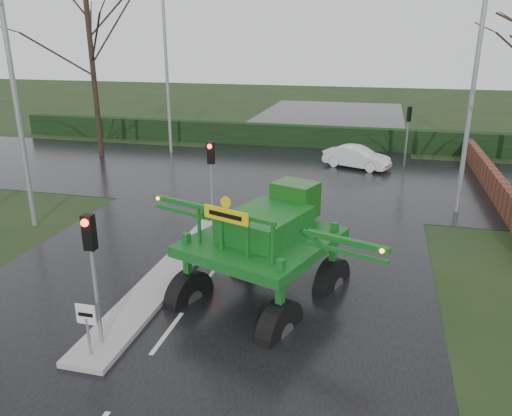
% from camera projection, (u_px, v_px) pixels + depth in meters
% --- Properties ---
extents(ground, '(140.00, 140.00, 0.00)m').
position_uv_depth(ground, '(168.00, 333.00, 13.01)').
color(ground, black).
rests_on(ground, ground).
extents(road_main, '(14.00, 80.00, 0.02)m').
position_uv_depth(road_main, '(259.00, 211.00, 22.18)').
color(road_main, black).
rests_on(road_main, ground).
extents(road_cross, '(80.00, 12.00, 0.02)m').
position_uv_depth(road_cross, '(285.00, 176.00, 27.68)').
color(road_cross, black).
rests_on(road_cross, ground).
extents(median_island, '(1.20, 10.00, 0.16)m').
position_uv_depth(median_island, '(168.00, 275.00, 16.04)').
color(median_island, gray).
rests_on(median_island, ground).
extents(hedge_row, '(44.00, 0.90, 1.50)m').
position_uv_depth(hedge_row, '(307.00, 136.00, 34.78)').
color(hedge_row, black).
rests_on(hedge_row, ground).
extents(brick_wall, '(0.40, 20.00, 1.20)m').
position_uv_depth(brick_wall, '(490.00, 178.00, 25.07)').
color(brick_wall, '#592D1E').
rests_on(brick_wall, ground).
extents(keep_left_sign, '(0.50, 0.07, 1.35)m').
position_uv_depth(keep_left_sign, '(87.00, 322.00, 11.60)').
color(keep_left_sign, gray).
rests_on(keep_left_sign, ground).
extents(traffic_signal_near, '(0.26, 0.33, 3.52)m').
position_uv_depth(traffic_signal_near, '(91.00, 253.00, 11.55)').
color(traffic_signal_near, gray).
rests_on(traffic_signal_near, ground).
extents(traffic_signal_mid, '(0.26, 0.33, 3.52)m').
position_uv_depth(traffic_signal_mid, '(211.00, 166.00, 19.34)').
color(traffic_signal_mid, gray).
rests_on(traffic_signal_mid, ground).
extents(traffic_signal_far, '(0.26, 0.33, 3.52)m').
position_uv_depth(traffic_signal_far, '(408.00, 123.00, 29.02)').
color(traffic_signal_far, gray).
rests_on(traffic_signal_far, ground).
extents(street_light_left_near, '(3.85, 0.30, 10.00)m').
position_uv_depth(street_light_left_near, '(19.00, 75.00, 18.46)').
color(street_light_left_near, gray).
rests_on(street_light_left_near, ground).
extents(street_light_right, '(3.85, 0.30, 10.00)m').
position_uv_depth(street_light_right, '(467.00, 72.00, 20.18)').
color(street_light_right, gray).
rests_on(street_light_right, ground).
extents(street_light_left_far, '(3.85, 0.30, 10.00)m').
position_uv_depth(street_light_left_far, '(171.00, 59.00, 31.30)').
color(street_light_left_far, gray).
rests_on(street_light_left_far, ground).
extents(tree_left_far, '(7.70, 7.70, 13.26)m').
position_uv_depth(tree_left_far, '(90.00, 40.00, 30.08)').
color(tree_left_far, black).
rests_on(tree_left_far, ground).
extents(crop_sprayer, '(7.40, 5.79, 4.36)m').
position_uv_depth(crop_sprayer, '(191.00, 232.00, 14.23)').
color(crop_sprayer, black).
rests_on(crop_sprayer, ground).
extents(white_sedan, '(4.10, 2.63, 1.27)m').
position_uv_depth(white_sedan, '(356.00, 168.00, 29.40)').
color(white_sedan, silver).
rests_on(white_sedan, ground).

